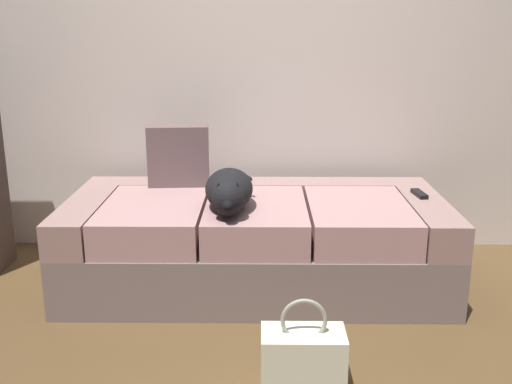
{
  "coord_description": "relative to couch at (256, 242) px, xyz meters",
  "views": [
    {
      "loc": [
        0.03,
        -2.05,
        1.35
      ],
      "look_at": [
        0.0,
        0.92,
        0.53
      ],
      "focal_mm": 41.99,
      "sensor_mm": 36.0,
      "label": 1
    }
  ],
  "objects": [
    {
      "name": "dog_dark",
      "position": [
        -0.13,
        -0.19,
        0.34
      ],
      "size": [
        0.25,
        0.56,
        0.19
      ],
      "color": "black",
      "rests_on": "couch"
    },
    {
      "name": "tv_remote",
      "position": [
        0.87,
        0.06,
        0.25
      ],
      "size": [
        0.06,
        0.15,
        0.02
      ],
      "primitive_type": "cube",
      "rotation": [
        0.0,
        0.0,
        0.12
      ],
      "color": "black",
      "rests_on": "couch"
    },
    {
      "name": "couch",
      "position": [
        0.0,
        0.0,
        0.0
      ],
      "size": [
        1.98,
        0.94,
        0.48
      ],
      "color": "slate",
      "rests_on": "ground"
    },
    {
      "name": "throw_pillow",
      "position": [
        -0.44,
        0.27,
        0.41
      ],
      "size": [
        0.35,
        0.15,
        0.34
      ],
      "primitive_type": "cube",
      "rotation": [
        0.0,
        0.0,
        0.08
      ],
      "color": "#685252",
      "rests_on": "couch"
    },
    {
      "name": "handbag",
      "position": [
        0.19,
        -0.99,
        -0.11
      ],
      "size": [
        0.32,
        0.18,
        0.38
      ],
      "color": "silver",
      "rests_on": "ground"
    },
    {
      "name": "back_wall",
      "position": [
        0.0,
        0.65,
        1.16
      ],
      "size": [
        6.4,
        0.1,
        2.8
      ],
      "primitive_type": "cube",
      "color": "beige",
      "rests_on": "ground"
    }
  ]
}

